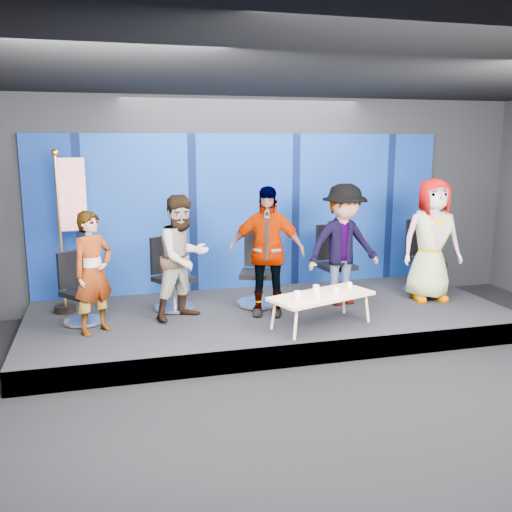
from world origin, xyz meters
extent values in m
plane|color=black|center=(0.00, 0.00, 0.00)|extent=(10.00, 10.00, 0.00)
cube|color=black|center=(0.00, 4.00, 1.75)|extent=(10.00, 0.02, 3.50)
cube|color=black|center=(0.00, 0.00, 3.50)|extent=(10.00, 8.00, 0.02)
cube|color=black|center=(0.00, 2.50, 0.15)|extent=(7.00, 3.00, 0.30)
cube|color=#071955|center=(0.00, 3.95, 1.60)|extent=(7.00, 0.08, 2.60)
cylinder|color=silver|center=(-2.65, 2.56, 0.33)|extent=(0.79, 0.79, 0.06)
cylinder|color=silver|center=(-2.65, 2.56, 0.54)|extent=(0.07, 0.07, 0.37)
cube|color=black|center=(-2.65, 2.56, 0.73)|extent=(0.63, 0.63, 0.07)
cube|color=black|center=(-2.79, 2.74, 1.04)|extent=(0.35, 0.29, 0.51)
imported|color=black|center=(-2.49, 2.14, 1.11)|extent=(0.70, 0.67, 1.61)
cylinder|color=silver|center=(-1.36, 2.89, 0.33)|extent=(0.84, 0.84, 0.06)
cylinder|color=silver|center=(-1.36, 2.89, 0.57)|extent=(0.07, 0.07, 0.41)
cube|color=black|center=(-1.36, 2.89, 0.77)|extent=(0.67, 0.67, 0.07)
cube|color=black|center=(-1.48, 3.11, 1.11)|extent=(0.42, 0.27, 0.56)
imported|color=black|center=(-1.27, 2.45, 1.18)|extent=(1.07, 1.00, 1.76)
cylinder|color=silver|center=(-0.09, 2.77, 0.33)|extent=(0.84, 0.84, 0.06)
cylinder|color=silver|center=(-0.09, 2.77, 0.58)|extent=(0.08, 0.08, 0.43)
cube|color=black|center=(-0.09, 2.77, 0.80)|extent=(0.67, 0.67, 0.08)
cube|color=black|center=(0.00, 3.02, 1.16)|extent=(0.46, 0.22, 0.60)
imported|color=black|center=(-0.09, 2.32, 1.23)|extent=(1.18, 0.81, 1.87)
cylinder|color=silver|center=(1.28, 2.98, 0.33)|extent=(0.72, 0.72, 0.06)
cylinder|color=silver|center=(1.28, 2.98, 0.58)|extent=(0.08, 0.08, 0.43)
cube|color=black|center=(1.28, 2.98, 0.80)|extent=(0.58, 0.58, 0.08)
cube|color=black|center=(1.25, 3.24, 1.15)|extent=(0.48, 0.11, 0.59)
imported|color=black|center=(1.19, 2.54, 1.23)|extent=(1.28, 0.84, 1.86)
cylinder|color=silver|center=(2.79, 2.82, 0.33)|extent=(0.75, 0.75, 0.07)
cylinder|color=silver|center=(2.79, 2.82, 0.59)|extent=(0.08, 0.08, 0.45)
cube|color=black|center=(2.79, 2.82, 0.81)|extent=(0.60, 0.60, 0.08)
cube|color=black|center=(2.83, 3.09, 1.18)|extent=(0.49, 0.12, 0.61)
imported|color=black|center=(2.62, 2.41, 1.26)|extent=(1.01, 0.73, 1.93)
cube|color=tan|center=(0.48, 1.61, 0.72)|extent=(1.56, 1.05, 0.04)
cylinder|color=tan|center=(-0.04, 1.18, 0.50)|extent=(0.04, 0.04, 0.40)
cylinder|color=tan|center=(-0.19, 1.63, 0.50)|extent=(0.04, 0.04, 0.40)
cylinder|color=tan|center=(1.16, 1.59, 0.50)|extent=(0.04, 0.04, 0.40)
cylinder|color=tan|center=(1.00, 2.04, 0.50)|extent=(0.04, 0.04, 0.40)
cylinder|color=white|center=(0.09, 1.48, 0.80)|extent=(0.09, 0.09, 0.11)
cylinder|color=white|center=(0.36, 1.47, 0.79)|extent=(0.07, 0.07, 0.09)
cylinder|color=white|center=(0.44, 1.72, 0.80)|extent=(0.09, 0.09, 0.10)
cylinder|color=white|center=(0.69, 1.61, 0.79)|extent=(0.08, 0.08, 0.09)
cylinder|color=white|center=(0.98, 1.82, 0.79)|extent=(0.07, 0.07, 0.09)
cylinder|color=black|center=(-2.93, 3.20, 0.35)|extent=(0.32, 0.32, 0.10)
cylinder|color=gold|center=(-2.93, 3.20, 1.49)|extent=(0.04, 0.04, 2.18)
sphere|color=gold|center=(-2.93, 3.20, 2.62)|extent=(0.11, 0.11, 0.11)
cube|color=red|center=(-2.73, 3.20, 2.03)|extent=(0.38, 0.11, 1.04)
camera|label=1|loc=(-2.32, -5.36, 2.79)|focal=40.00mm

